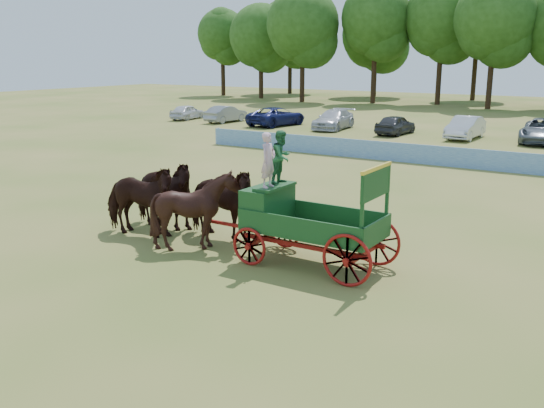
{
  "coord_description": "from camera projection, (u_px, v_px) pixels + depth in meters",
  "views": [
    {
      "loc": [
        10.72,
        -13.66,
        5.73
      ],
      "look_at": [
        1.0,
        1.49,
        1.3
      ],
      "focal_mm": 40.0,
      "sensor_mm": 36.0,
      "label": 1
    }
  ],
  "objects": [
    {
      "name": "ground",
      "position": [
        217.0,
        252.0,
        18.15
      ],
      "size": [
        160.0,
        160.0,
        0.0
      ],
      "primitive_type": "plane",
      "color": "olive",
      "rests_on": "ground"
    },
    {
      "name": "horse_lead_left",
      "position": [
        139.0,
        200.0,
        19.44
      ],
      "size": [
        3.03,
        1.79,
        2.4
      ],
      "primitive_type": "imported",
      "rotation": [
        0.0,
        0.0,
        1.75
      ],
      "color": "black",
      "rests_on": "ground"
    },
    {
      "name": "horse_lead_right",
      "position": [
        162.0,
        194.0,
        20.34
      ],
      "size": [
        2.86,
        1.33,
        2.4
      ],
      "primitive_type": "imported",
      "rotation": [
        0.0,
        0.0,
        1.58
      ],
      "color": "black",
      "rests_on": "ground"
    },
    {
      "name": "horse_wheel_left",
      "position": [
        196.0,
        210.0,
        18.19
      ],
      "size": [
        2.25,
        2.02,
        2.41
      ],
      "primitive_type": "imported",
      "rotation": [
        0.0,
        0.0,
        1.54
      ],
      "color": "black",
      "rests_on": "ground"
    },
    {
      "name": "horse_wheel_right",
      "position": [
        219.0,
        203.0,
        19.09
      ],
      "size": [
        2.86,
        1.33,
        2.4
      ],
      "primitive_type": "imported",
      "rotation": [
        0.0,
        0.0,
        1.56
      ],
      "color": "black",
      "rests_on": "ground"
    },
    {
      "name": "farm_dray",
      "position": [
        291.0,
        206.0,
        17.0
      ],
      "size": [
        6.0,
        2.0,
        3.68
      ],
      "color": "maroon",
      "rests_on": "ground"
    },
    {
      "name": "sponsor_banner",
      "position": [
        403.0,
        153.0,
        33.26
      ],
      "size": [
        26.0,
        0.08,
        1.05
      ],
      "primitive_type": "cube",
      "color": "#1D54A1",
      "rests_on": "ground"
    },
    {
      "name": "parked_cars",
      "position": [
        478.0,
        129.0,
        42.13
      ],
      "size": [
        51.39,
        7.1,
        1.62
      ],
      "color": "silver",
      "rests_on": "ground"
    },
    {
      "name": "treeline",
      "position": [
        521.0,
        21.0,
        67.57
      ],
      "size": [
        93.69,
        24.66,
        15.27
      ],
      "color": "#382314",
      "rests_on": "ground"
    }
  ]
}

